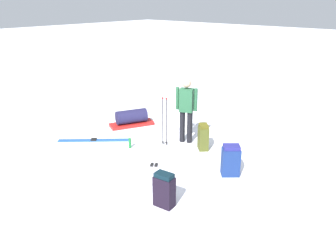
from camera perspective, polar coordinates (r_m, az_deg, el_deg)
The scene contains 10 objects.
ground_plane at distance 8.37m, azimuth -0.00°, elevation -4.49°, with size 80.00×80.00×0.00m, color white.
skier_standing at distance 8.65m, azimuth 3.13°, elevation 3.14°, with size 0.53×0.34×1.70m.
ski_pair_near at distance 7.72m, azimuth -2.39°, elevation -6.71°, with size 1.17×1.56×0.05m.
ski_pair_far at distance 9.25m, azimuth -12.46°, elevation -2.37°, with size 1.50×1.42×0.05m.
backpack_large_dark at distance 8.46m, azimuth 5.98°, elevation -1.89°, with size 0.39×0.38×0.67m.
backpack_bright at distance 7.33m, azimuth 10.56°, elevation -5.76°, with size 0.46×0.45×0.69m.
backpack_small_spare at distance 6.20m, azimuth -0.64°, elevation -10.79°, with size 0.39×0.26×0.67m.
ski_poles_planted_near at distance 8.55m, azimuth -0.58°, elevation 1.21°, with size 0.17×0.10×1.28m.
gear_sled at distance 10.09m, azimuth -6.19°, elevation 1.28°, with size 0.96×1.36×0.49m.
thermos_bottle at distance 8.62m, azimuth -6.47°, elevation -2.90°, with size 0.07×0.07×0.26m, color #1B7231.
Camera 1 is at (-5.00, 5.68, 3.57)m, focal length 36.02 mm.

